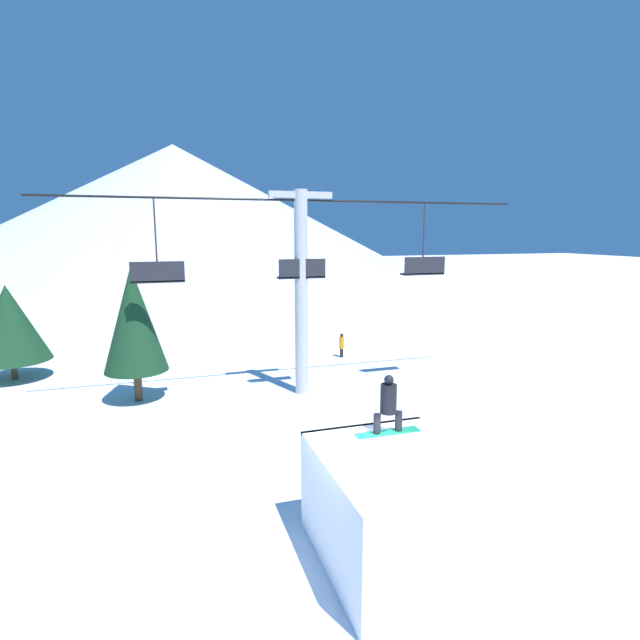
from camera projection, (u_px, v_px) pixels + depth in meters
ground_plane at (353, 558)px, 9.73m from camera, size 220.00×220.00×0.00m
mountain_ridge at (175, 207)px, 88.80m from camera, size 81.59×81.59×21.24m
snow_ramp at (395, 509)px, 9.49m from camera, size 2.78×3.39×2.13m
snowboarder at (388, 405)px, 10.28m from camera, size 1.40×0.34×1.26m
chairlift at (301, 281)px, 18.90m from camera, size 18.24×0.50×7.81m
pine_tree_near at (134, 319)px, 18.24m from camera, size 2.30×2.30×5.05m
pine_tree_far at (9, 323)px, 21.05m from camera, size 3.12×3.12×4.09m
distant_skier at (342, 344)px, 25.12m from camera, size 0.24×0.24×1.23m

